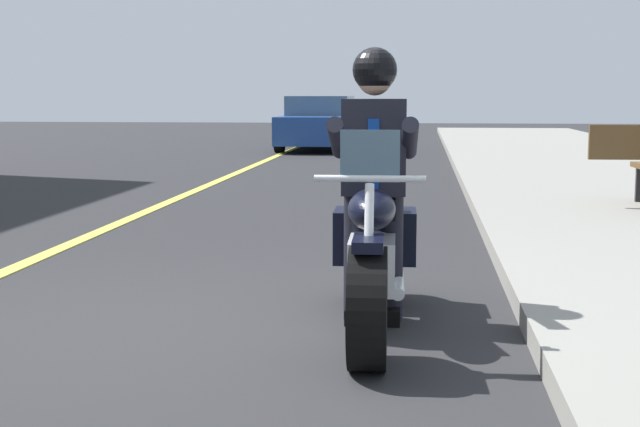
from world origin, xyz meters
The scene contains 4 objects.
ground_plane centered at (0.00, 0.00, 0.00)m, with size 80.00×80.00×0.00m, color #28282B.
motorcycle_main centered at (-0.22, 1.08, 0.45)m, with size 2.21×0.62×1.26m.
rider_main centered at (-0.41, 1.07, 1.04)m, with size 0.63×0.55×1.74m.
car_dark centered at (-18.28, -1.29, 0.69)m, with size 4.60×1.92×1.40m.
Camera 1 is at (5.20, 1.37, 1.45)m, focal length 49.98 mm.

